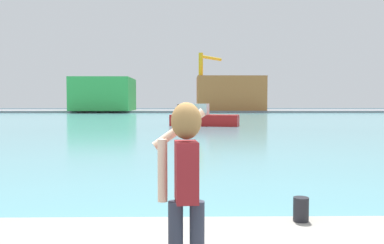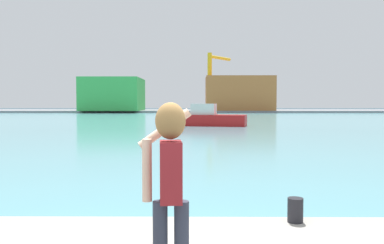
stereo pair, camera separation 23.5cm
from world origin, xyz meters
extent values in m
plane|color=#334751|center=(0.00, 50.00, 0.00)|extent=(220.00, 220.00, 0.00)
cube|color=#599EA8|center=(0.00, 52.00, 0.01)|extent=(140.00, 100.00, 0.02)
cube|color=gray|center=(0.00, 92.00, 0.23)|extent=(140.00, 20.00, 0.47)
cube|color=maroon|center=(-0.12, -0.30, 1.58)|extent=(0.23, 0.36, 0.56)
sphere|color=#E0B293|center=(-0.12, -0.30, 2.04)|extent=(0.22, 0.22, 0.22)
ellipsoid|color=olive|center=(-0.12, -0.32, 2.05)|extent=(0.28, 0.26, 0.34)
cylinder|color=#E0B293|center=(-0.34, -0.30, 1.59)|extent=(0.09, 0.09, 0.58)
cylinder|color=#E0B293|center=(-0.19, -0.08, 1.96)|extent=(0.53, 0.13, 0.40)
cube|color=black|center=(-0.20, 0.04, 2.13)|extent=(0.02, 0.07, 0.14)
cylinder|color=black|center=(1.56, 1.75, 0.65)|extent=(0.23, 0.23, 0.35)
cube|color=#B21919|center=(1.67, 33.52, 0.55)|extent=(6.73, 3.49, 1.06)
cube|color=silver|center=(0.89, 33.70, 1.60)|extent=(2.55, 2.02, 1.05)
cube|color=green|center=(-18.83, 86.47, 4.15)|extent=(12.96, 13.55, 7.35)
cube|color=#B26633|center=(10.12, 86.53, 4.34)|extent=(15.28, 8.99, 7.74)
cylinder|color=yellow|center=(3.31, 86.20, 7.03)|extent=(1.00, 1.00, 13.13)
cylinder|color=yellow|center=(5.87, 89.65, 12.80)|extent=(5.67, 7.30, 0.70)
camera|label=1|loc=(-0.13, -3.91, 2.21)|focal=36.82mm
camera|label=2|loc=(0.11, -3.91, 2.21)|focal=36.82mm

